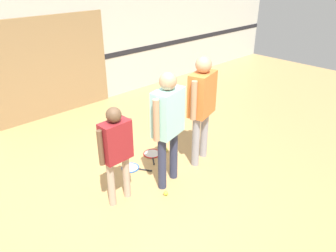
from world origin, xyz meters
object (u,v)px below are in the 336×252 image
object	(u,v)px
person_student_left	(116,146)
racket_spare_on_floor	(152,154)
person_student_right	(202,100)
racket_second_spare	(132,168)
tennis_ball_near_instructor	(166,193)
person_instructor	(168,118)
tennis_ball_by_spare_racket	(166,150)

from	to	relation	value
person_student_left	racket_spare_on_floor	distance (m)	1.55
person_student_right	racket_second_spare	xyz separation A→B (m)	(-1.00, 0.58, -1.09)
racket_second_spare	tennis_ball_near_instructor	size ratio (longest dim) A/B	7.89
person_instructor	racket_spare_on_floor	bearing A→B (deg)	51.81
tennis_ball_near_instructor	racket_second_spare	bearing A→B (deg)	85.72
person_student_right	tennis_ball_by_spare_racket	bearing A→B (deg)	-85.93
person_instructor	racket_second_spare	size ratio (longest dim) A/B	3.32
person_student_left	person_student_right	world-z (taller)	person_student_right
person_instructor	tennis_ball_by_spare_racket	distance (m)	1.38
tennis_ball_by_spare_racket	person_instructor	bearing A→B (deg)	-131.16
person_instructor	tennis_ball_by_spare_racket	bearing A→B (deg)	35.04
racket_spare_on_floor	racket_second_spare	world-z (taller)	same
person_instructor	person_student_right	xyz separation A→B (m)	(0.82, 0.09, 0.03)
person_student_left	racket_spare_on_floor	world-z (taller)	person_student_left
person_instructor	racket_second_spare	distance (m)	1.27
person_student_right	racket_second_spare	size ratio (longest dim) A/B	3.41
person_student_right	tennis_ball_near_instructor	distance (m)	1.53
tennis_ball_near_instructor	person_student_right	bearing A→B (deg)	15.98
racket_spare_on_floor	racket_second_spare	distance (m)	0.54
racket_second_spare	tennis_ball_near_instructor	distance (m)	0.89
person_student_left	racket_spare_on_floor	xyz separation A→B (m)	(1.13, 0.61, -0.87)
racket_spare_on_floor	person_instructor	bearing A→B (deg)	11.33
person_instructor	tennis_ball_near_instructor	world-z (taller)	person_instructor
racket_second_spare	tennis_ball_by_spare_racket	size ratio (longest dim) A/B	7.89
person_student_right	racket_spare_on_floor	world-z (taller)	person_student_right
person_student_right	racket_spare_on_floor	xyz separation A→B (m)	(-0.47, 0.68, -1.09)
person_instructor	racket_spare_on_floor	xyz separation A→B (m)	(0.35, 0.77, -1.06)
person_instructor	racket_second_spare	bearing A→B (deg)	91.13
person_student_right	tennis_ball_by_spare_racket	xyz separation A→B (m)	(-0.22, 0.59, -1.07)
person_instructor	tennis_ball_by_spare_racket	world-z (taller)	person_instructor
person_student_right	tennis_ball_near_instructor	size ratio (longest dim) A/B	26.91
racket_spare_on_floor	tennis_ball_by_spare_racket	size ratio (longest dim) A/B	7.80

